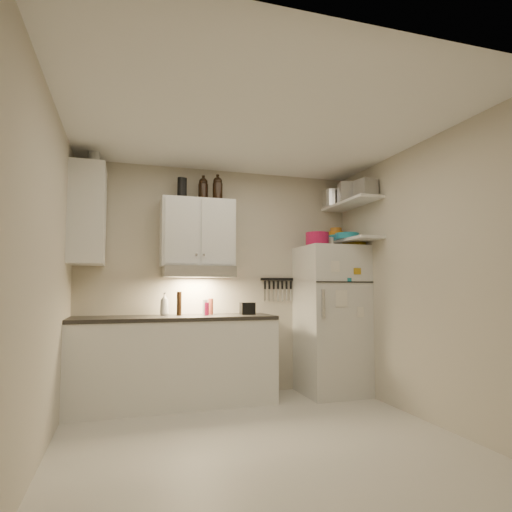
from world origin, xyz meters
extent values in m
cube|color=beige|center=(0.00, 0.00, -0.01)|extent=(3.20, 3.00, 0.02)
cube|color=white|center=(0.00, 0.00, 2.61)|extent=(3.20, 3.00, 0.02)
cube|color=#BEB6A2|center=(0.00, 1.51, 1.30)|extent=(3.20, 0.02, 2.60)
cube|color=#BEB6A2|center=(-1.61, 0.00, 1.30)|extent=(0.02, 3.00, 2.60)
cube|color=#BEB6A2|center=(1.61, 0.00, 1.30)|extent=(0.02, 3.00, 2.60)
cube|color=white|center=(-0.55, 1.20, 0.44)|extent=(2.10, 0.60, 0.88)
cube|color=#2A2824|center=(-0.55, 1.20, 0.90)|extent=(2.10, 0.62, 0.04)
cube|color=white|center=(-0.30, 1.33, 1.83)|extent=(0.80, 0.33, 0.75)
cube|color=white|center=(-1.44, 1.20, 1.95)|extent=(0.33, 0.55, 1.00)
cube|color=silver|center=(-0.30, 1.27, 1.39)|extent=(0.76, 0.46, 0.12)
cube|color=silver|center=(1.25, 1.16, 0.85)|extent=(0.70, 0.68, 1.70)
cube|color=white|center=(1.45, 1.02, 2.20)|extent=(0.30, 0.95, 0.03)
cube|color=white|center=(1.45, 1.02, 1.76)|extent=(0.30, 0.95, 0.03)
cube|color=black|center=(0.70, 1.49, 1.32)|extent=(0.42, 0.02, 0.03)
cylinder|color=#A81341|center=(1.06, 1.12, 1.78)|extent=(0.33, 0.33, 0.16)
cube|color=#AD8415|center=(1.52, 1.05, 1.74)|extent=(0.27, 0.30, 0.08)
cylinder|color=silver|center=(1.24, 1.13, 1.75)|extent=(0.08, 0.08, 0.11)
cylinder|color=silver|center=(1.39, 1.34, 2.32)|extent=(0.30, 0.30, 0.20)
cube|color=#AAAAAD|center=(1.40, 0.98, 2.32)|extent=(0.26, 0.25, 0.22)
cube|color=#AAAAAD|center=(1.47, 0.72, 2.31)|extent=(0.22, 0.22, 0.19)
cylinder|color=teal|center=(1.46, 1.36, 1.82)|extent=(0.23, 0.23, 0.09)
cylinder|color=orange|center=(1.46, 1.42, 1.89)|extent=(0.18, 0.18, 0.05)
cylinder|color=orange|center=(1.46, 1.42, 1.94)|extent=(0.14, 0.14, 0.05)
cylinder|color=teal|center=(1.37, 0.98, 1.81)|extent=(0.36, 0.36, 0.07)
cylinder|color=black|center=(-0.46, 1.34, 2.32)|extent=(0.10, 0.10, 0.24)
cylinder|color=black|center=(-0.49, 1.33, 2.32)|extent=(0.09, 0.09, 0.24)
cylinder|color=silver|center=(-1.39, 1.20, 2.53)|extent=(0.15, 0.15, 0.16)
imported|color=white|center=(-0.65, 1.33, 1.06)|extent=(0.13, 0.13, 0.27)
cylinder|color=brown|center=(-0.14, 1.34, 1.01)|extent=(0.07, 0.07, 0.18)
cylinder|color=#506D1B|center=(-0.50, 1.26, 1.04)|extent=(0.05, 0.05, 0.24)
cylinder|color=black|center=(-0.50, 1.26, 1.05)|extent=(0.07, 0.07, 0.26)
cylinder|color=silver|center=(-0.23, 1.21, 1.00)|extent=(0.06, 0.06, 0.17)
cylinder|color=#A81341|center=(-0.22, 1.21, 0.99)|extent=(0.08, 0.08, 0.14)
cube|color=black|center=(0.25, 1.21, 0.99)|extent=(0.16, 0.11, 0.13)
camera|label=1|loc=(-1.07, -3.38, 1.22)|focal=30.00mm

